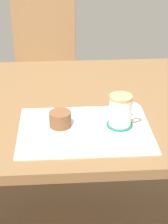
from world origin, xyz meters
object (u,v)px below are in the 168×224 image
Objects in this scene: wooden_chair at (44,72)px; pastry_plate at (61,127)px; pastry at (60,119)px; coffee_mug at (121,110)px; dining_table at (65,116)px.

pastry_plate is (0.10, -1.05, 0.22)m from wooden_chair.
pastry is 0.67× the size of coffee_mug.
wooden_chair reaches higher than pastry_plate.
dining_table is at bearing 133.71° from coffee_mug.
pastry_plate is at bearing 100.77° from wooden_chair.
wooden_chair is 1.09m from pastry.
wooden_chair is 6.40× the size of pastry_plate.
pastry_plate is 1.28× the size of coffee_mug.
pastry is 0.21m from coffee_mug.
dining_table is at bearing 103.30° from wooden_chair.
pastry_plate is (-0.02, -0.21, 0.07)m from dining_table.
coffee_mug is (0.31, -1.04, 0.28)m from wooden_chair.
dining_table is 12.42× the size of coffee_mug.
dining_table is 9.73× the size of pastry_plate.
wooden_chair is 8.17× the size of coffee_mug.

